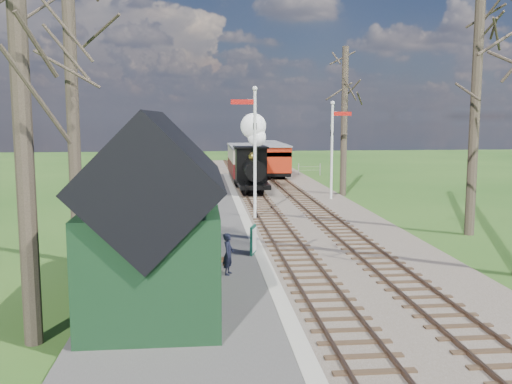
% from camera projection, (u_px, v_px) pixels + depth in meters
% --- Properties ---
extents(ground, '(140.00, 140.00, 0.00)m').
position_uv_depth(ground, '(370.00, 371.00, 10.93)').
color(ground, '#254E18').
rests_on(ground, ground).
extents(distant_hills, '(114.40, 48.00, 22.02)m').
position_uv_depth(distant_hills, '(237.00, 274.00, 76.72)').
color(distant_hills, '#385B23').
rests_on(distant_hills, ground).
extents(ballast_bed, '(8.00, 60.00, 0.10)m').
position_uv_depth(ballast_bed, '(280.00, 200.00, 32.75)').
color(ballast_bed, brown).
rests_on(ballast_bed, ground).
extents(track_near, '(1.60, 60.00, 0.15)m').
position_uv_depth(track_near, '(257.00, 200.00, 32.62)').
color(track_near, brown).
rests_on(track_near, ground).
extents(track_far, '(1.60, 60.00, 0.15)m').
position_uv_depth(track_far, '(302.00, 199.00, 32.87)').
color(track_far, brown).
rests_on(track_far, ground).
extents(platform, '(5.00, 44.00, 0.20)m').
position_uv_depth(platform, '(194.00, 228.00, 24.40)').
color(platform, '#474442').
rests_on(platform, ground).
extents(coping_strip, '(0.40, 44.00, 0.21)m').
position_uv_depth(coping_strip, '(248.00, 227.00, 24.61)').
color(coping_strip, '#B2AD9E').
rests_on(coping_strip, ground).
extents(station_shed, '(3.25, 6.30, 4.78)m').
position_uv_depth(station_shed, '(157.00, 221.00, 14.17)').
color(station_shed, black).
rests_on(station_shed, platform).
extents(semaphore_near, '(1.22, 0.24, 6.22)m').
position_uv_depth(semaphore_near, '(253.00, 143.00, 26.17)').
color(semaphore_near, silver).
rests_on(semaphore_near, ground).
extents(semaphore_far, '(1.22, 0.24, 5.72)m').
position_uv_depth(semaphore_far, '(333.00, 143.00, 32.61)').
color(semaphore_far, silver).
rests_on(semaphore_far, ground).
extents(bare_trees, '(15.51, 22.39, 12.00)m').
position_uv_depth(bare_trees, '(327.00, 106.00, 20.34)').
color(bare_trees, '#382D23').
rests_on(bare_trees, ground).
extents(fence_line, '(12.60, 0.08, 1.00)m').
position_uv_depth(fence_line, '(244.00, 170.00, 46.41)').
color(fence_line, slate).
rests_on(fence_line, ground).
extents(locomotive, '(1.93, 4.51, 4.84)m').
position_uv_depth(locomotive, '(252.00, 159.00, 35.20)').
color(locomotive, black).
rests_on(locomotive, ground).
extents(coach, '(2.26, 7.74, 2.38)m').
position_uv_depth(coach, '(245.00, 161.00, 41.26)').
color(coach, black).
rests_on(coach, ground).
extents(red_carriage_a, '(2.02, 5.01, 2.13)m').
position_uv_depth(red_carriage_a, '(275.00, 160.00, 44.73)').
color(red_carriage_a, black).
rests_on(red_carriage_a, ground).
extents(red_carriage_b, '(2.02, 5.01, 2.13)m').
position_uv_depth(red_carriage_b, '(267.00, 155.00, 50.16)').
color(red_carriage_b, black).
rests_on(red_carriage_b, ground).
extents(sign_board, '(0.28, 0.66, 0.98)m').
position_uv_depth(sign_board, '(253.00, 240.00, 19.32)').
color(sign_board, '#0E4131').
rests_on(sign_board, platform).
extents(bench, '(0.78, 1.43, 0.79)m').
position_uv_depth(bench, '(211.00, 258.00, 17.30)').
color(bench, '#452818').
rests_on(bench, platform).
extents(person, '(0.42, 0.52, 1.24)m').
position_uv_depth(person, '(228.00, 254.00, 16.80)').
color(person, black).
rests_on(person, platform).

